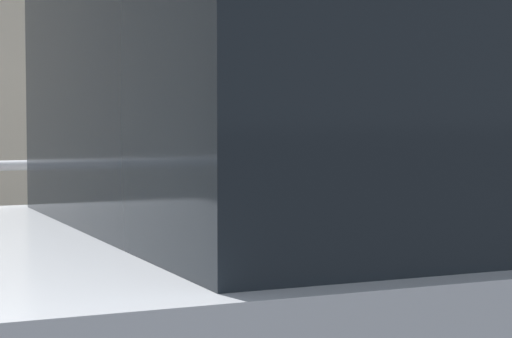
# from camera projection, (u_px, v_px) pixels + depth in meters

# --- Properties ---
(parking_meter) EXTENTS (0.19, 0.20, 1.41)m
(parking_meter) POSITION_uv_depth(u_px,v_px,m) (309.00, 175.00, 4.32)
(parking_meter) COLOR slate
(parking_meter) RESTS_ON sidewalk_curb
(pedestrian_at_meter) EXTENTS (0.66, 0.50, 1.69)m
(pedestrian_at_meter) POSITION_uv_depth(u_px,v_px,m) (186.00, 197.00, 4.12)
(pedestrian_at_meter) COLOR slate
(pedestrian_at_meter) RESTS_ON sidewalk_curb
(background_railing) EXTENTS (24.06, 0.06, 1.04)m
(background_railing) POSITION_uv_depth(u_px,v_px,m) (146.00, 205.00, 6.04)
(background_railing) COLOR gray
(background_railing) RESTS_ON sidewalk_curb
(backdrop_wall) EXTENTS (32.00, 0.50, 3.01)m
(backdrop_wall) POSITION_uv_depth(u_px,v_px,m) (64.00, 105.00, 7.83)
(backdrop_wall) COLOR #ADA38E
(backdrop_wall) RESTS_ON ground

